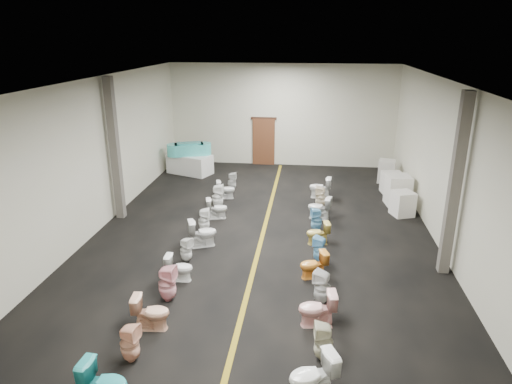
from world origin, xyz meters
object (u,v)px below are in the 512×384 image
toilet_left_7 (204,220)px  toilet_left_10 (226,190)px  toilet_left_9 (218,196)px  appliance_crate_b (398,190)px  toilet_right_2 (324,342)px  toilet_left_8 (217,208)px  toilet_right_5 (313,265)px  appliance_crate_d (387,171)px  toilet_right_6 (320,249)px  toilet_right_7 (318,233)px  toilet_left_0 (105,383)px  toilet_left_6 (203,233)px  toilet_left_3 (167,283)px  toilet_right_11 (320,188)px  appliance_crate_a (403,204)px  toilet_left_1 (130,343)px  display_table (190,164)px  toilet_right_10 (321,197)px  toilet_right_9 (319,208)px  toilet_right_4 (322,287)px  toilet_left_4 (179,268)px  toilet_left_5 (186,250)px  toilet_left_11 (232,181)px  toilet_right_1 (313,376)px  toilet_right_8 (316,220)px  toilet_left_2 (151,312)px  bathtub (189,149)px  appliance_crate_c (392,183)px

toilet_left_7 → toilet_left_10: toilet_left_7 is taller
toilet_left_7 → toilet_left_9: bearing=-9.4°
appliance_crate_b → toilet_right_2: bearing=-107.8°
toilet_right_2 → toilet_left_10: bearing=-162.0°
toilet_left_8 → toilet_right_5: size_ratio=1.00×
appliance_crate_d → toilet_left_9: 7.19m
toilet_right_6 → toilet_right_7: toilet_right_6 is taller
toilet_left_0 → toilet_left_6: size_ratio=0.98×
toilet_left_3 → toilet_right_11: bearing=-20.7°
appliance_crate_a → toilet_left_1: appliance_crate_a is taller
display_table → toilet_left_3: toilet_left_3 is taller
toilet_left_10 → toilet_right_10: 3.46m
toilet_right_9 → toilet_right_4: bearing=14.4°
toilet_left_4 → toilet_left_5: 0.96m
toilet_left_11 → toilet_right_1: (3.11, -10.27, 0.06)m
toilet_right_2 → toilet_right_11: toilet_right_11 is taller
toilet_left_0 → toilet_right_5: toilet_left_0 is taller
toilet_right_1 → toilet_right_8: 6.77m
toilet_left_0 → toilet_left_5: toilet_left_0 is taller
appliance_crate_d → toilet_left_11: 6.26m
toilet_left_2 → toilet_right_2: 3.47m
toilet_left_5 → toilet_left_10: (0.13, 4.95, -0.00)m
appliance_crate_b → toilet_right_9: size_ratio=1.39×
appliance_crate_a → toilet_right_11: (-2.67, 1.37, -0.01)m
appliance_crate_b → toilet_left_0: bearing=-122.0°
toilet_left_11 → toilet_right_1: size_ratio=0.86×
bathtub → toilet_left_9: 4.46m
bathtub → toilet_right_4: (5.47, -9.45, -0.67)m
toilet_right_1 → toilet_right_9: bearing=154.6°
display_table → toilet_right_2: (5.47, -11.32, -0.03)m
toilet_left_0 → toilet_right_8: (3.39, 7.31, -0.02)m
appliance_crate_c → toilet_right_9: bearing=-133.2°
toilet_left_0 → toilet_right_11: 10.92m
bathtub → toilet_right_8: 7.71m
toilet_left_7 → toilet_left_11: toilet_left_7 is taller
appliance_crate_a → toilet_left_10: appliance_crate_a is taller
toilet_right_8 → toilet_right_10: (0.15, 1.97, 0.02)m
bathtub → toilet_left_6: bathtub is taller
toilet_left_2 → toilet_right_8: size_ratio=1.01×
toilet_left_11 → toilet_right_4: 8.15m
appliance_crate_a → toilet_left_1: (-6.19, -7.94, -0.02)m
toilet_left_3 → toilet_left_8: bearing=3.4°
display_table → toilet_left_4: bearing=-76.9°
appliance_crate_d → toilet_left_11: bearing=-163.7°
toilet_right_7 → toilet_right_11: bearing=167.3°
appliance_crate_d → toilet_right_10: size_ratio=1.15×
toilet_right_5 → toilet_left_8: bearing=-157.4°
appliance_crate_a → toilet_right_8: 3.26m
toilet_left_4 → toilet_right_7: size_ratio=1.01×
appliance_crate_d → toilet_right_9: size_ratio=1.19×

